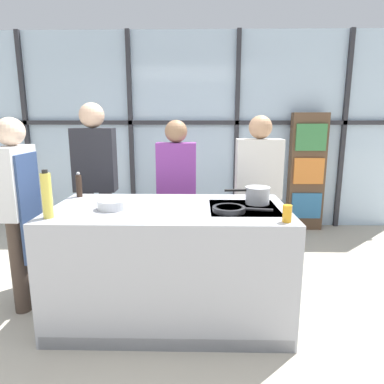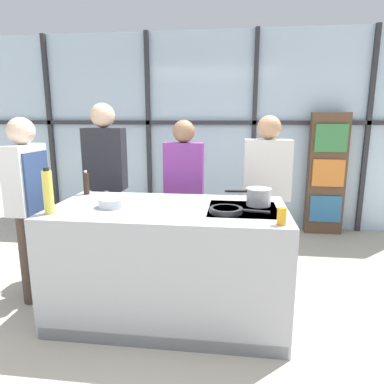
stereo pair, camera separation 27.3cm
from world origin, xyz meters
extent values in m
plane|color=#BCB29E|center=(0.00, 0.00, 0.00)|extent=(18.00, 18.00, 0.00)
cube|color=silver|center=(0.00, 2.51, 1.40)|extent=(6.40, 0.04, 2.80)
cube|color=#2D2D33|center=(0.00, 2.46, 1.54)|extent=(6.40, 0.06, 0.06)
cube|color=#2D2D33|center=(-2.30, 2.46, 1.40)|extent=(0.06, 0.06, 2.80)
cube|color=#2D2D33|center=(-0.77, 2.46, 1.40)|extent=(0.06, 0.06, 2.80)
cube|color=#2D2D33|center=(0.77, 2.46, 1.40)|extent=(0.06, 0.06, 2.80)
cube|color=#2D2D33|center=(2.30, 2.46, 1.40)|extent=(0.06, 0.06, 2.80)
cube|color=brown|center=(1.77, 2.33, 0.84)|extent=(0.50, 0.16, 1.68)
cube|color=teal|center=(1.77, 2.23, 0.37)|extent=(0.42, 0.03, 0.37)
cube|color=orange|center=(1.77, 2.23, 0.87)|extent=(0.42, 0.03, 0.37)
cube|color=#3D8447|center=(1.77, 2.23, 1.34)|extent=(0.42, 0.03, 0.37)
cube|color=#A8AAB2|center=(0.00, 0.00, 0.46)|extent=(1.83, 0.94, 0.92)
cube|color=black|center=(0.57, 0.00, 0.92)|extent=(0.52, 0.52, 0.01)
cube|color=black|center=(0.00, -0.45, 0.05)|extent=(1.79, 0.03, 0.10)
cylinder|color=#38383D|center=(0.45, -0.12, 0.92)|extent=(0.13, 0.13, 0.01)
cylinder|color=#38383D|center=(0.70, -0.12, 0.92)|extent=(0.13, 0.13, 0.01)
cylinder|color=#38383D|center=(0.45, 0.12, 0.92)|extent=(0.13, 0.13, 0.01)
cylinder|color=#38383D|center=(0.70, 0.12, 0.92)|extent=(0.13, 0.13, 0.01)
cylinder|color=#47382D|center=(-1.26, 0.21, 0.40)|extent=(0.13, 0.13, 0.80)
cylinder|color=#47382D|center=(-1.26, 0.03, 0.40)|extent=(0.13, 0.13, 0.80)
cube|color=white|center=(-1.26, 0.12, 1.09)|extent=(0.18, 0.40, 0.58)
sphere|color=beige|center=(-1.26, 0.12, 1.50)|extent=(0.23, 0.23, 0.23)
cube|color=navy|center=(-1.16, 0.12, 0.88)|extent=(0.02, 0.34, 0.88)
cylinder|color=black|center=(-0.73, 0.83, 0.44)|extent=(0.13, 0.13, 0.88)
cylinder|color=black|center=(-0.92, 0.83, 0.44)|extent=(0.13, 0.13, 0.88)
cube|color=#232328|center=(-0.82, 0.83, 1.19)|extent=(0.42, 0.19, 0.63)
sphere|color=#D8AD8C|center=(-0.82, 0.83, 1.63)|extent=(0.25, 0.25, 0.25)
cylinder|color=#47382D|center=(0.09, 0.83, 0.40)|extent=(0.13, 0.13, 0.79)
cylinder|color=#47382D|center=(-0.09, 0.83, 0.40)|extent=(0.13, 0.13, 0.79)
cube|color=#7A3384|center=(0.00, 0.83, 1.08)|extent=(0.39, 0.18, 0.57)
sphere|color=#8C6647|center=(0.00, 0.83, 1.47)|extent=(0.22, 0.22, 0.22)
cylinder|color=#232838|center=(0.92, 0.83, 0.41)|extent=(0.14, 0.14, 0.81)
cylinder|color=#232838|center=(0.72, 0.83, 0.41)|extent=(0.14, 0.14, 0.81)
cube|color=beige|center=(0.82, 0.83, 1.11)|extent=(0.45, 0.20, 0.59)
sphere|color=tan|center=(0.82, 0.83, 1.51)|extent=(0.23, 0.23, 0.23)
cylinder|color=#232326|center=(0.45, -0.12, 0.94)|extent=(0.24, 0.24, 0.04)
cylinder|color=#B26B2D|center=(0.45, -0.12, 0.96)|extent=(0.19, 0.19, 0.01)
cylinder|color=#232326|center=(0.67, -0.16, 0.95)|extent=(0.20, 0.06, 0.02)
cylinder|color=silver|center=(0.70, 0.12, 0.99)|extent=(0.19, 0.19, 0.14)
cylinder|color=silver|center=(0.70, 0.12, 1.06)|extent=(0.20, 0.20, 0.01)
cylinder|color=black|center=(0.52, 0.11, 1.04)|extent=(0.17, 0.03, 0.02)
cylinder|color=white|center=(-0.45, 0.16, 0.93)|extent=(0.26, 0.26, 0.01)
cylinder|color=silver|center=(-0.43, -0.06, 0.96)|extent=(0.22, 0.22, 0.07)
cylinder|color=#4C4C51|center=(-0.43, -0.06, 0.99)|extent=(0.18, 0.18, 0.01)
cylinder|color=#E0CC4C|center=(-0.81, -0.31, 1.08)|extent=(0.07, 0.07, 0.31)
cylinder|color=black|center=(-0.81, -0.31, 1.25)|extent=(0.04, 0.04, 0.02)
cylinder|color=#332319|center=(-0.82, 0.35, 1.02)|extent=(0.05, 0.05, 0.19)
sphere|color=#B2B2B7|center=(-0.82, 0.35, 1.13)|extent=(0.03, 0.03, 0.03)
cylinder|color=orange|center=(0.81, -0.37, 0.98)|extent=(0.06, 0.06, 0.12)
camera|label=1|loc=(0.23, -2.57, 1.60)|focal=32.00mm
camera|label=2|loc=(0.50, -2.55, 1.60)|focal=32.00mm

